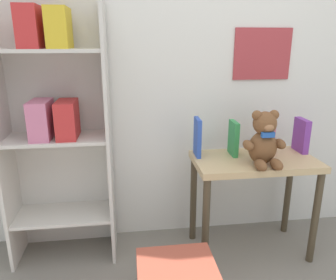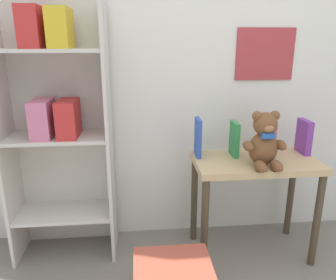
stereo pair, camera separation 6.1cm
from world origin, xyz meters
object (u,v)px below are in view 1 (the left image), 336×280
book_standing_green (233,138)px  book_standing_pink (269,138)px  display_table (254,175)px  book_standing_purple (301,135)px  teddy_bear (264,140)px  book_standing_blue (197,137)px  bookshelf_side (56,118)px

book_standing_green → book_standing_pink: size_ratio=1.06×
display_table → book_standing_purple: 0.38m
teddy_bear → book_standing_blue: 0.37m
bookshelf_side → display_table: bearing=-7.5°
bookshelf_side → display_table: 1.14m
book_standing_blue → book_standing_green: 0.21m
book_standing_pink → book_standing_purple: 0.21m
book_standing_pink → book_standing_purple: size_ratio=0.94×
bookshelf_side → book_standing_blue: (0.77, -0.05, -0.12)m
teddy_bear → book_standing_pink: bearing=58.3°
teddy_bear → book_standing_green: bearing=121.8°
bookshelf_side → book_standing_purple: bearing=-2.4°
display_table → book_standing_green: (-0.10, 0.08, 0.20)m
bookshelf_side → teddy_bear: (1.09, -0.24, -0.10)m
teddy_bear → book_standing_pink: (0.10, 0.16, -0.04)m
display_table → teddy_bear: bearing=-88.5°
teddy_bear → book_standing_purple: (0.31, 0.18, -0.03)m
bookshelf_side → book_standing_blue: size_ratio=6.56×
book_standing_blue → book_standing_purple: bearing=0.9°
book_standing_purple → display_table: bearing=-164.1°
teddy_bear → book_standing_pink: size_ratio=1.57×
bookshelf_side → teddy_bear: bookshelf_side is taller
book_standing_blue → book_standing_pink: 0.42m
display_table → book_standing_purple: bearing=15.3°
teddy_bear → book_standing_blue: (-0.32, 0.18, -0.02)m
book_standing_green → book_standing_purple: same height
bookshelf_side → book_standing_blue: bookshelf_side is taller
teddy_bear → book_standing_purple: bearing=29.8°
book_standing_blue → book_standing_green: (0.21, -0.01, -0.01)m
book_standing_pink → book_standing_purple: bearing=6.0°
teddy_bear → bookshelf_side: bearing=167.8°
book_standing_green → book_standing_pink: book_standing_green is taller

